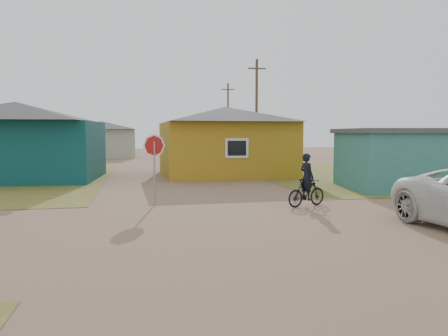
# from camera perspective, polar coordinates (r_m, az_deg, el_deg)

# --- Properties ---
(ground) EXTENTS (120.00, 120.00, 0.00)m
(ground) POSITION_cam_1_polar(r_m,az_deg,el_deg) (11.02, 1.38, -8.01)
(ground) COLOR #8B6850
(grass_ne) EXTENTS (20.00, 18.00, 0.00)m
(grass_ne) POSITION_cam_1_polar(r_m,az_deg,el_deg) (28.70, 23.74, -0.60)
(grass_ne) COLOR olive
(grass_ne) RESTS_ON ground
(house_teal) EXTENTS (8.93, 7.08, 4.00)m
(house_teal) POSITION_cam_1_polar(r_m,az_deg,el_deg) (24.80, -25.44, 3.33)
(house_teal) COLOR #0B3B3E
(house_teal) RESTS_ON ground
(house_yellow) EXTENTS (7.72, 6.76, 3.90)m
(house_yellow) POSITION_cam_1_polar(r_m,az_deg,el_deg) (24.97, 0.17, 3.66)
(house_yellow) COLOR #A77E19
(house_yellow) RESTS_ON ground
(shed_turquoise) EXTENTS (6.71, 4.93, 2.60)m
(shed_turquoise) POSITION_cam_1_polar(r_m,az_deg,el_deg) (20.72, 23.81, 1.17)
(shed_turquoise) COLOR #397D73
(shed_turquoise) RESTS_ON ground
(house_pale_west) EXTENTS (7.04, 6.15, 3.60)m
(house_pale_west) POSITION_cam_1_polar(r_m,az_deg,el_deg) (44.67, -15.69, 3.70)
(house_pale_west) COLOR #9FA890
(house_pale_west) RESTS_ON ground
(house_beige_east) EXTENTS (6.95, 6.05, 3.60)m
(house_beige_east) POSITION_cam_1_polar(r_m,az_deg,el_deg) (51.99, 2.79, 3.96)
(house_beige_east) COLOR tan
(house_beige_east) RESTS_ON ground
(house_pale_north) EXTENTS (6.28, 5.81, 3.40)m
(house_pale_north) POSITION_cam_1_polar(r_m,az_deg,el_deg) (57.71, -22.64, 3.57)
(house_pale_north) COLOR #9FA890
(house_pale_north) RESTS_ON ground
(utility_pole_near) EXTENTS (1.40, 0.20, 8.00)m
(utility_pole_near) POSITION_cam_1_polar(r_m,az_deg,el_deg) (33.72, 4.27, 7.51)
(utility_pole_near) COLOR brown
(utility_pole_near) RESTS_ON ground
(utility_pole_far) EXTENTS (1.40, 0.20, 8.00)m
(utility_pole_far) POSITION_cam_1_polar(r_m,az_deg,el_deg) (49.52, 0.52, 6.58)
(utility_pole_far) COLOR brown
(utility_pole_far) RESTS_ON ground
(stop_sign) EXTENTS (0.78, 0.06, 2.38)m
(stop_sign) POSITION_cam_1_polar(r_m,az_deg,el_deg) (14.64, -9.11, 1.99)
(stop_sign) COLOR gray
(stop_sign) RESTS_ON ground
(cyclist) EXTENTS (1.60, 0.96, 1.75)m
(cyclist) POSITION_cam_1_polar(r_m,az_deg,el_deg) (14.52, 10.74, -2.49)
(cyclist) COLOR black
(cyclist) RESTS_ON ground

